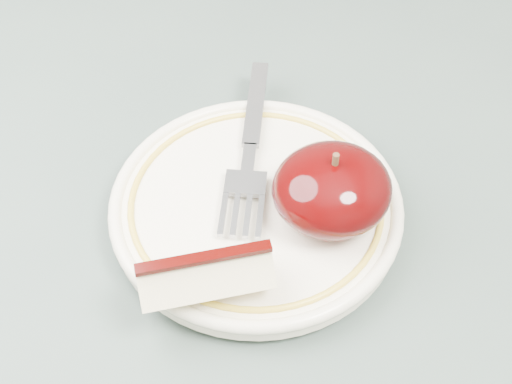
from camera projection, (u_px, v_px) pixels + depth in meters
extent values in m
cylinder|color=brown|center=(443.00, 168.00, 1.03)|extent=(0.05, 0.05, 0.71)
cube|color=#404F46|center=(254.00, 366.00, 0.43)|extent=(0.90, 0.90, 0.04)
cylinder|color=white|center=(256.00, 216.00, 0.47)|extent=(0.10, 0.10, 0.01)
cylinder|color=white|center=(256.00, 208.00, 0.46)|extent=(0.19, 0.19, 0.01)
torus|color=white|center=(256.00, 203.00, 0.46)|extent=(0.19, 0.19, 0.01)
torus|color=gold|center=(256.00, 202.00, 0.46)|extent=(0.17, 0.17, 0.00)
ellipsoid|color=black|center=(332.00, 189.00, 0.44)|extent=(0.07, 0.07, 0.05)
cylinder|color=#472D19|center=(335.00, 161.00, 0.42)|extent=(0.00, 0.00, 0.01)
cube|color=#FEF0BB|center=(206.00, 276.00, 0.40)|extent=(0.08, 0.04, 0.03)
cube|color=black|center=(204.00, 258.00, 0.39)|extent=(0.08, 0.01, 0.00)
cube|color=gray|center=(256.00, 103.00, 0.51)|extent=(0.04, 0.08, 0.00)
cube|color=gray|center=(249.00, 158.00, 0.48)|extent=(0.02, 0.03, 0.00)
cube|color=gray|center=(246.00, 184.00, 0.46)|extent=(0.03, 0.03, 0.00)
cube|color=gray|center=(260.00, 216.00, 0.45)|extent=(0.02, 0.03, 0.00)
cube|color=gray|center=(248.00, 216.00, 0.45)|extent=(0.02, 0.03, 0.00)
cube|color=gray|center=(235.00, 215.00, 0.45)|extent=(0.02, 0.03, 0.00)
cube|color=gray|center=(223.00, 214.00, 0.45)|extent=(0.02, 0.03, 0.00)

